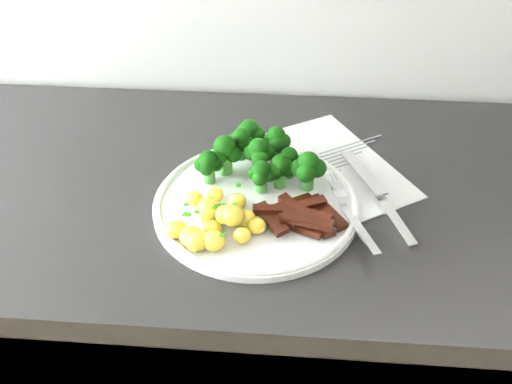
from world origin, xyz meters
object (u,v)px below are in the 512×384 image
at_px(broccoli, 261,155).
at_px(knife, 385,206).
at_px(plate, 256,203).
at_px(fork, 352,216).
at_px(recipe_paper, 326,168).
at_px(beef_strips, 301,215).
at_px(counter, 288,357).
at_px(potatoes, 215,221).

relative_size(broccoli, knife, 0.92).
height_order(plate, fork, fork).
xyz_separation_m(broccoli, knife, (0.19, -0.06, -0.04)).
distance_m(recipe_paper, beef_strips, 0.15).
distance_m(counter, beef_strips, 0.47).
height_order(counter, knife, knife).
height_order(recipe_paper, knife, knife).
distance_m(broccoli, beef_strips, 0.13).
relative_size(plate, beef_strips, 2.24).
bearing_deg(broccoli, fork, -35.20).
relative_size(recipe_paper, knife, 1.54).
height_order(plate, beef_strips, beef_strips).
distance_m(broccoli, knife, 0.20).
xyz_separation_m(counter, plate, (-0.06, -0.05, 0.44)).
bearing_deg(counter, plate, -141.59).
bearing_deg(beef_strips, broccoli, 121.94).
relative_size(counter, broccoli, 11.54).
distance_m(plate, fork, 0.14).
bearing_deg(counter, broccoli, 163.27).
xyz_separation_m(beef_strips, fork, (0.07, 0.01, -0.00)).
relative_size(counter, plate, 7.54).
bearing_deg(knife, counter, 161.99).
xyz_separation_m(counter, potatoes, (-0.11, -0.12, 0.46)).
bearing_deg(counter, knife, -18.01).
bearing_deg(potatoes, plate, 52.01).
bearing_deg(recipe_paper, broccoli, -158.72).
xyz_separation_m(recipe_paper, plate, (-0.11, -0.11, 0.01)).
bearing_deg(plate, recipe_paper, 45.26).
relative_size(counter, knife, 10.65).
distance_m(counter, recipe_paper, 0.44).
height_order(counter, potatoes, potatoes).
distance_m(plate, potatoes, 0.09).
relative_size(beef_strips, fork, 0.77).
bearing_deg(potatoes, recipe_paper, 47.65).
xyz_separation_m(plate, potatoes, (-0.05, -0.07, 0.02)).
bearing_deg(plate, counter, 38.41).
bearing_deg(knife, recipe_paper, 129.86).
relative_size(recipe_paper, plate, 1.09).
height_order(potatoes, fork, potatoes).
bearing_deg(fork, potatoes, -169.42).
xyz_separation_m(recipe_paper, potatoes, (-0.16, -0.17, 0.03)).
height_order(potatoes, beef_strips, potatoes).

